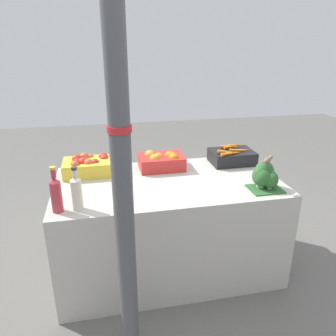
{
  "coord_description": "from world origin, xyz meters",
  "views": [
    {
      "loc": [
        -0.44,
        -2.12,
        1.69
      ],
      "look_at": [
        0.0,
        0.0,
        0.85
      ],
      "focal_mm": 35.0,
      "sensor_mm": 36.0,
      "label": 1
    }
  ],
  "objects": [
    {
      "name": "sparrow_bird",
      "position": [
        0.61,
        -0.29,
        0.96
      ],
      "size": [
        0.12,
        0.09,
        0.05
      ],
      "rotation": [
        0.0,
        0.0,
        0.61
      ],
      "color": "#4C3D2D",
      "rests_on": "broccoli_pile"
    },
    {
      "name": "juice_bottle_ruby",
      "position": [
        -0.73,
        -0.31,
        0.86
      ],
      "size": [
        0.07,
        0.07,
        0.28
      ],
      "color": "#B2333D",
      "rests_on": "market_table"
    },
    {
      "name": "support_pole",
      "position": [
        -0.37,
        -0.71,
        1.21
      ],
      "size": [
        0.11,
        0.11,
        2.42
      ],
      "color": "#4C4C51",
      "rests_on": "ground_plane"
    },
    {
      "name": "juice_bottle_cloudy",
      "position": [
        -0.61,
        -0.31,
        0.86
      ],
      "size": [
        0.07,
        0.07,
        0.27
      ],
      "color": "beige",
      "rests_on": "market_table"
    },
    {
      "name": "broccoli_pile",
      "position": [
        0.62,
        -0.26,
        0.83
      ],
      "size": [
        0.22,
        0.2,
        0.19
      ],
      "color": "#2D602D",
      "rests_on": "market_table"
    },
    {
      "name": "apple_crate",
      "position": [
        -0.57,
        0.26,
        0.81
      ],
      "size": [
        0.35,
        0.25,
        0.14
      ],
      "color": "gold",
      "rests_on": "market_table"
    },
    {
      "name": "orange_crate",
      "position": [
        0.0,
        0.26,
        0.81
      ],
      "size": [
        0.35,
        0.25,
        0.14
      ],
      "color": "red",
      "rests_on": "market_table"
    },
    {
      "name": "carrot_crate",
      "position": [
        0.59,
        0.26,
        0.8
      ],
      "size": [
        0.35,
        0.25,
        0.14
      ],
      "color": "black",
      "rests_on": "market_table"
    },
    {
      "name": "market_table",
      "position": [
        0.0,
        0.0,
        0.37
      ],
      "size": [
        1.61,
        0.86,
        0.75
      ],
      "primitive_type": "cube",
      "color": "#B7B2A8",
      "rests_on": "ground_plane"
    },
    {
      "name": "ground_plane",
      "position": [
        0.0,
        0.0,
        0.0
      ],
      "size": [
        10.0,
        10.0,
        0.0
      ],
      "primitive_type": "plane",
      "color": "#605E59"
    }
  ]
}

